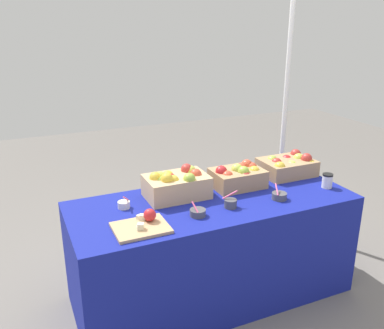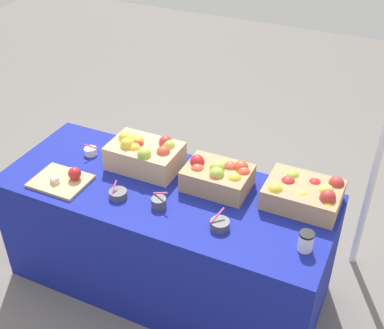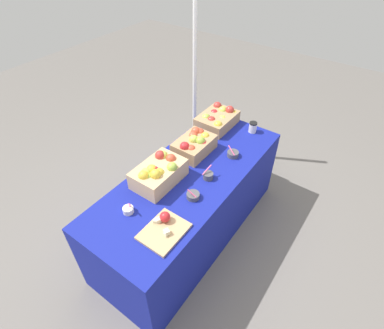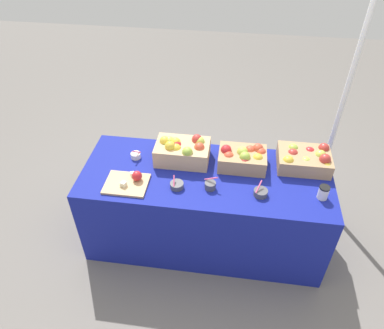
{
  "view_description": "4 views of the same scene",
  "coord_description": "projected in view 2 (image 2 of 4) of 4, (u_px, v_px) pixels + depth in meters",
  "views": [
    {
      "loc": [
        -1.16,
        -2.26,
        1.87
      ],
      "look_at": [
        -0.14,
        0.03,
        1.0
      ],
      "focal_mm": 38.93,
      "sensor_mm": 36.0,
      "label": 1
    },
    {
      "loc": [
        1.09,
        -1.96,
        2.45
      ],
      "look_at": [
        0.15,
        0.05,
        0.92
      ],
      "focal_mm": 46.96,
      "sensor_mm": 36.0,
      "label": 2
    },
    {
      "loc": [
        -1.46,
        -1.07,
        2.41
      ],
      "look_at": [
        -0.0,
        -0.03,
        0.86
      ],
      "focal_mm": 28.38,
      "sensor_mm": 36.0,
      "label": 3
    },
    {
      "loc": [
        0.18,
        -2.06,
        2.57
      ],
      "look_at": [
        -0.11,
        0.0,
        0.82
      ],
      "focal_mm": 34.16,
      "sensor_mm": 36.0,
      "label": 4
    }
  ],
  "objects": [
    {
      "name": "ground_plane",
      "position": [
        168.0,
        280.0,
        3.23
      ],
      "size": [
        10.0,
        10.0,
        0.0
      ],
      "primitive_type": "plane",
      "color": "slate"
    },
    {
      "name": "sample_bowl_mid",
      "position": [
        91.0,
        151.0,
        3.09
      ],
      "size": [
        0.08,
        0.08,
        0.1
      ],
      "color": "silver",
      "rests_on": "table"
    },
    {
      "name": "sample_bowl_far",
      "position": [
        220.0,
        224.0,
        2.53
      ],
      "size": [
        0.1,
        0.1,
        0.1
      ],
      "color": "#4C4C51",
      "rests_on": "table"
    },
    {
      "name": "apple_crate_left",
      "position": [
        305.0,
        194.0,
        2.66
      ],
      "size": [
        0.39,
        0.3,
        0.17
      ],
      "color": "tan",
      "rests_on": "table"
    },
    {
      "name": "cutting_board_front",
      "position": [
        64.0,
        179.0,
        2.85
      ],
      "size": [
        0.31,
        0.25,
        0.09
      ],
      "color": "tan",
      "rests_on": "table"
    },
    {
      "name": "apple_crate_middle",
      "position": [
        219.0,
        176.0,
        2.78
      ],
      "size": [
        0.36,
        0.26,
        0.17
      ],
      "color": "tan",
      "rests_on": "table"
    },
    {
      "name": "table",
      "position": [
        166.0,
        238.0,
        3.02
      ],
      "size": [
        1.9,
        0.76,
        0.74
      ],
      "primitive_type": "cube",
      "color": "navy",
      "rests_on": "ground_plane"
    },
    {
      "name": "sample_bowl_near",
      "position": [
        159.0,
        202.0,
        2.67
      ],
      "size": [
        0.1,
        0.08,
        0.11
      ],
      "color": "#4C4C51",
      "rests_on": "table"
    },
    {
      "name": "coffee_cup",
      "position": [
        306.0,
        241.0,
        2.39
      ],
      "size": [
        0.07,
        0.07,
        0.1
      ],
      "color": "silver",
      "rests_on": "table"
    },
    {
      "name": "sample_bowl_extra",
      "position": [
        118.0,
        194.0,
        2.74
      ],
      "size": [
        0.1,
        0.1,
        0.09
      ],
      "color": "#4C4C51",
      "rests_on": "table"
    },
    {
      "name": "apple_crate_right",
      "position": [
        144.0,
        153.0,
        2.94
      ],
      "size": [
        0.42,
        0.27,
        0.2
      ],
      "color": "tan",
      "rests_on": "table"
    }
  ]
}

